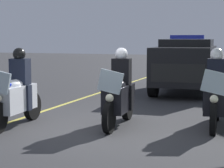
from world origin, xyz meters
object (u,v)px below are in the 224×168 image
Objects in this scene: police_motorcycle_lead_left at (16,95)px; police_motorcycle_trailing at (215,95)px; police_suv at (186,63)px; police_motorcycle_lead_right at (119,94)px.

police_motorcycle_lead_left is 4.34m from police_motorcycle_trailing.
police_suv is (-5.65, -1.64, 0.37)m from police_motorcycle_trailing.
police_motorcycle_lead_right is at bearing 111.41° from police_motorcycle_lead_left.
police_motorcycle_trailing is 0.43× the size of police_suv.
police_motorcycle_lead_left is 7.50m from police_suv.
police_motorcycle_trailing is at bearing 16.21° from police_suv.
police_motorcycle_lead_left is 2.26m from police_motorcycle_lead_right.
police_suv is (-6.25, 0.36, 0.37)m from police_motorcycle_lead_right.
police_motorcycle_trailing is (-1.43, 4.10, 0.00)m from police_motorcycle_lead_left.
police_suv is at bearing -163.79° from police_motorcycle_trailing.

